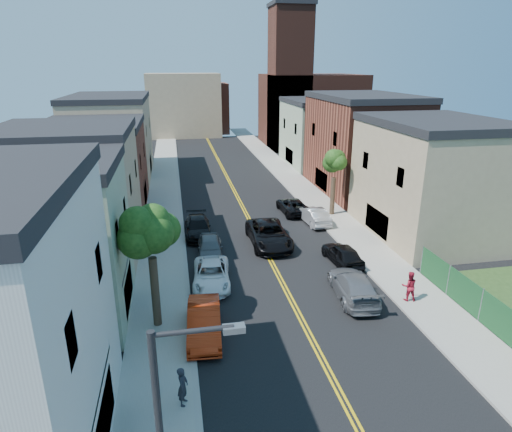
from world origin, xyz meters
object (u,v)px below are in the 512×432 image
black_car_left (198,227)px  black_car_right (342,254)px  black_suv_lane (269,234)px  grey_car_right (353,286)px  grey_car_left (210,247)px  dark_car_right_far (293,206)px  white_pickup (211,274)px  pedestrian_left (183,386)px  pedestrian_right (409,286)px  silver_car_right (313,215)px  red_sedan (204,322)px

black_car_left → black_car_right: (9.86, -7.34, -0.01)m
black_car_left → black_suv_lane: black_suv_lane is taller
grey_car_right → grey_car_left: bearing=-37.5°
black_car_right → dark_car_right_far: (-0.50, 11.67, -0.04)m
white_pickup → pedestrian_left: pedestrian_left is taller
black_car_left → pedestrian_right: size_ratio=2.76×
white_pickup → silver_car_right: (10.06, 9.89, 0.06)m
white_pickup → black_car_left: size_ratio=0.98×
red_sedan → black_car_right: (10.42, 7.10, -0.07)m
black_car_right → silver_car_right: silver_car_right is taller
grey_car_left → silver_car_right: 11.23m
black_car_left → dark_car_right_far: black_car_left is taller
silver_car_right → dark_car_right_far: bearing=-77.7°
red_sedan → pedestrian_left: bearing=-100.0°
red_sedan → black_suv_lane: bearing=66.6°
silver_car_right → dark_car_right_far: silver_car_right is taller
black_suv_lane → pedestrian_left: 17.90m
black_car_right → dark_car_right_far: size_ratio=0.86×
grey_car_left → black_car_right: size_ratio=1.04×
black_car_left → grey_car_left: bearing=-81.3°
red_sedan → black_car_right: red_sedan is taller
black_suv_lane → pedestrian_right: pedestrian_right is taller
black_car_left → pedestrian_left: pedestrian_left is taller
black_car_right → dark_car_right_far: black_car_right is taller
red_sedan → white_pickup: (0.89, 5.62, -0.10)m
grey_car_left → silver_car_right: bearing=32.7°
grey_car_right → dark_car_right_far: bearing=-86.4°
red_sedan → grey_car_left: (1.19, 9.97, -0.04)m
red_sedan → silver_car_right: (10.95, 15.52, -0.05)m
grey_car_left → black_car_right: bearing=-14.2°
white_pickup → pedestrian_left: 10.80m
grey_car_right → black_car_right: grey_car_right is taller
white_pickup → black_car_left: bearing=97.1°
black_car_left → black_car_right: 12.29m
black_car_right → black_suv_lane: 6.22m
pedestrian_right → black_suv_lane: bearing=-45.4°
pedestrian_left → white_pickup: bearing=3.6°
dark_car_right_far → pedestrian_left: (-11.17, -23.73, 0.32)m
grey_car_right → pedestrian_left: pedestrian_left is taller
grey_car_right → black_car_right: size_ratio=1.26×
black_car_left → dark_car_right_far: 10.31m
red_sedan → pedestrian_right: (12.28, 1.16, 0.28)m
grey_car_right → white_pickup: bearing=-15.6°
grey_car_left → silver_car_right: size_ratio=0.98×
black_car_right → pedestrian_right: (1.86, -5.94, 0.34)m
black_car_left → pedestrian_left: size_ratio=2.93×
black_car_left → grey_car_right: bearing=-53.6°
black_car_right → black_suv_lane: bearing=-48.5°
white_pickup → silver_car_right: bearing=49.5°
dark_car_right_far → red_sedan: bearing=59.7°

